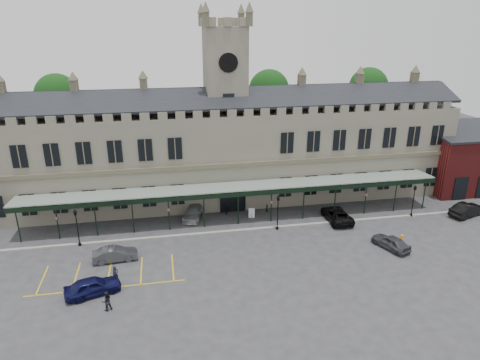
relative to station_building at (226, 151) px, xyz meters
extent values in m
plane|color=#303033|center=(0.00, -15.91, -6.47)|extent=(140.00, 140.00, 0.00)
cube|color=#635F53|center=(0.00, 0.09, -0.47)|extent=(60.00, 10.00, 12.00)
cube|color=#4E4938|center=(0.00, -5.09, -0.27)|extent=(60.00, 0.35, 0.50)
cube|color=black|center=(0.00, -2.41, 7.33)|extent=(60.00, 4.77, 2.20)
cube|color=black|center=(0.00, 2.59, 7.33)|extent=(60.00, 4.77, 2.20)
cube|color=black|center=(0.00, -5.01, -4.57)|extent=(3.20, 0.18, 3.80)
cube|color=#635F53|center=(0.00, 0.09, 4.53)|extent=(5.00, 5.00, 22.00)
cylinder|color=silver|center=(0.00, -2.47, 11.53)|extent=(2.20, 0.12, 2.20)
cylinder|color=black|center=(0.00, -2.54, 11.53)|extent=(2.30, 0.04, 2.30)
cube|color=black|center=(0.00, -2.47, 6.53)|extent=(1.40, 0.12, 2.80)
cube|color=#8C9E93|center=(0.00, -6.91, -2.37)|extent=(50.00, 4.00, 0.40)
cube|color=black|center=(0.00, -8.91, -2.62)|extent=(50.00, 0.18, 0.50)
cube|color=maroon|center=(34.00, -2.91, -2.47)|extent=(12.00, 8.00, 8.00)
cube|color=black|center=(34.00, -2.91, 2.03)|extent=(12.40, 8.36, 1.47)
cube|color=gray|center=(0.00, -10.41, -6.41)|extent=(60.00, 0.40, 0.12)
cylinder|color=#332314|center=(-22.00, 9.09, -0.47)|extent=(0.70, 0.70, 12.00)
sphere|color=black|center=(-22.00, 9.09, 6.53)|extent=(6.00, 6.00, 6.00)
cylinder|color=#332314|center=(8.00, 9.09, -0.47)|extent=(0.70, 0.70, 12.00)
sphere|color=black|center=(8.00, 9.09, 6.53)|extent=(6.00, 6.00, 6.00)
cylinder|color=#332314|center=(24.00, 9.09, -0.47)|extent=(0.70, 0.70, 12.00)
sphere|color=black|center=(24.00, 9.09, 6.53)|extent=(6.00, 6.00, 6.00)
cylinder|color=black|center=(-17.60, -10.68, -6.33)|extent=(0.33, 0.33, 0.28)
cylinder|color=black|center=(-17.60, -10.68, -4.63)|extent=(0.11, 0.11, 3.67)
cube|color=black|center=(-17.60, -10.68, -2.66)|extent=(0.26, 0.26, 0.37)
cone|color=black|center=(-17.60, -10.68, -2.34)|extent=(0.40, 0.40, 0.28)
cylinder|color=black|center=(4.19, -10.86, -6.33)|extent=(0.33, 0.33, 0.28)
cylinder|color=black|center=(4.19, -10.86, -4.63)|extent=(0.11, 0.11, 3.67)
cube|color=black|center=(4.19, -10.86, -2.66)|extent=(0.26, 0.26, 0.37)
cone|color=black|center=(4.19, -10.86, -2.33)|extent=(0.40, 0.40, 0.28)
cylinder|color=black|center=(21.36, -10.49, -6.34)|extent=(0.32, 0.32, 0.26)
cylinder|color=black|center=(21.36, -10.49, -4.70)|extent=(0.11, 0.11, 3.53)
cube|color=black|center=(21.36, -10.49, -2.80)|extent=(0.25, 0.25, 0.35)
cone|color=black|center=(21.36, -10.49, -2.50)|extent=(0.39, 0.39, 0.26)
cube|color=orange|center=(17.13, -15.60, -6.45)|extent=(0.34, 0.34, 0.04)
cone|color=orange|center=(17.13, -15.60, -6.16)|extent=(0.39, 0.39, 0.62)
cylinder|color=silver|center=(17.13, -15.60, -6.07)|extent=(0.26, 0.26, 0.09)
cylinder|color=black|center=(1.94, -7.28, -6.21)|extent=(0.06, 0.06, 0.52)
cube|color=silver|center=(1.94, -7.28, -5.84)|extent=(0.73, 0.18, 1.26)
cylinder|color=black|center=(-0.95, -5.82, -6.00)|extent=(0.17, 0.17, 0.94)
cylinder|color=black|center=(4.18, -6.03, -5.97)|extent=(0.18, 0.18, 0.99)
imported|color=#0C0E38|center=(-15.00, -20.04, -5.66)|extent=(5.12, 3.26, 1.62)
imported|color=#393B41|center=(-13.57, -14.56, -5.75)|extent=(4.49, 1.89, 1.44)
imported|color=#9FA2A7|center=(-5.00, -5.91, -5.75)|extent=(3.40, 5.30, 1.43)
imported|color=black|center=(11.83, -9.91, -5.70)|extent=(2.58, 5.53, 1.53)
imported|color=#393B41|center=(14.76, -17.36, -5.74)|extent=(3.19, 4.60, 1.45)
imported|color=black|center=(28.15, -11.65, -5.64)|extent=(5.30, 3.22, 1.65)
imported|color=black|center=(-13.20, -18.52, -5.63)|extent=(0.73, 0.70, 1.68)
imported|color=black|center=(-13.59, -22.55, -5.60)|extent=(1.03, 0.92, 1.74)
camera|label=1|loc=(-8.25, -53.63, 15.94)|focal=32.00mm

